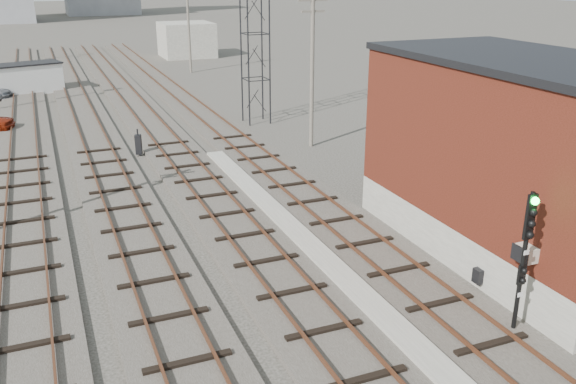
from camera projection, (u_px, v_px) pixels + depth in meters
ground at (124, 73)px, 62.13m from camera, size 320.00×320.00×0.00m
track_right at (200, 112)px, 44.75m from camera, size 3.20×90.00×0.39m
track_mid_right at (145, 117)px, 43.32m from camera, size 3.20×90.00×0.39m
track_mid_left at (86, 122)px, 41.90m from camera, size 3.20×90.00×0.39m
track_left at (24, 128)px, 40.47m from camera, size 3.20×90.00×0.39m
platform_curb at (319, 256)px, 22.31m from camera, size 0.90×28.00×0.26m
brick_building at (521, 158)px, 21.86m from camera, size 6.54×12.20×7.22m
lattice_tower at (255, 10)px, 39.79m from camera, size 1.60×1.60×15.00m
utility_pole_right_a at (312, 66)px, 35.00m from camera, size 1.80×0.24×9.00m
utility_pole_right_b at (189, 24)px, 61.06m from camera, size 1.80×0.24×9.00m
shed_right at (187, 40)px, 73.33m from camera, size 6.00×6.00×4.00m
signal_mast at (525, 252)px, 16.90m from camera, size 0.40×0.42×4.41m
switch_stand at (138, 144)px, 34.50m from camera, size 0.43×0.43×1.46m
site_trailer at (24, 78)px, 51.65m from camera, size 6.55×4.19×2.55m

